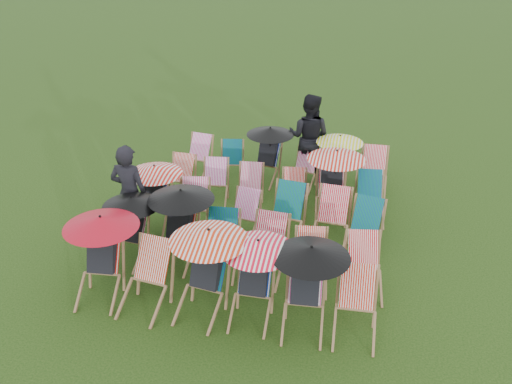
% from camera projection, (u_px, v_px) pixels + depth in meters
% --- Properties ---
extents(ground, '(100.00, 100.00, 0.00)m').
position_uv_depth(ground, '(259.00, 239.00, 10.74)').
color(ground, black).
rests_on(ground, ground).
extents(deckchair_0, '(1.18, 1.25, 1.40)m').
position_uv_depth(deckchair_0, '(100.00, 256.00, 8.94)').
color(deckchair_0, olive).
rests_on(deckchair_0, ground).
extents(deckchair_1, '(0.80, 1.03, 1.03)m').
position_uv_depth(deckchair_1, '(145.00, 279.00, 8.77)').
color(deckchair_1, olive).
rests_on(deckchair_1, ground).
extents(deckchair_2, '(1.20, 1.27, 1.42)m').
position_uv_depth(deckchair_2, '(204.00, 271.00, 8.57)').
color(deckchair_2, olive).
rests_on(deckchair_2, ground).
extents(deckchair_3, '(1.11, 1.15, 1.32)m').
position_uv_depth(deckchair_3, '(254.00, 279.00, 8.48)').
color(deckchair_3, olive).
rests_on(deckchair_3, ground).
extents(deckchair_4, '(1.14, 1.20, 1.35)m').
position_uv_depth(deckchair_4, '(306.00, 287.00, 8.27)').
color(deckchair_4, olive).
rests_on(deckchair_4, ground).
extents(deckchair_5, '(0.68, 0.92, 0.97)m').
position_uv_depth(deckchair_5, '(356.00, 308.00, 8.22)').
color(deckchair_5, olive).
rests_on(deckchair_5, ground).
extents(deckchair_6, '(1.01, 1.06, 1.19)m').
position_uv_depth(deckchair_6, '(129.00, 228.00, 9.89)').
color(deckchair_6, olive).
rests_on(deckchair_6, ground).
extents(deckchair_7, '(1.14, 1.20, 1.35)m').
position_uv_depth(deckchair_7, '(178.00, 225.00, 9.81)').
color(deckchair_7, olive).
rests_on(deckchair_7, ground).
extents(deckchair_8, '(0.72, 0.95, 0.99)m').
position_uv_depth(deckchair_8, '(220.00, 245.00, 9.67)').
color(deckchair_8, olive).
rests_on(deckchair_8, ground).
extents(deckchair_9, '(0.74, 0.97, 1.00)m').
position_uv_depth(deckchair_9, '(266.00, 250.00, 9.53)').
color(deckchair_9, olive).
rests_on(deckchair_9, ground).
extents(deckchair_10, '(0.69, 0.89, 0.89)m').
position_uv_depth(deckchair_10, '(311.00, 262.00, 9.31)').
color(deckchair_10, olive).
rests_on(deckchair_10, ground).
extents(deckchair_11, '(0.74, 0.94, 0.93)m').
position_uv_depth(deckchair_11, '(364.00, 268.00, 9.13)').
color(deckchair_11, olive).
rests_on(deckchair_11, ground).
extents(deckchair_12, '(1.06, 1.13, 1.26)m').
position_uv_depth(deckchair_12, '(153.00, 196.00, 10.86)').
color(deckchair_12, olive).
rests_on(deckchair_12, ground).
extents(deckchair_13, '(0.77, 0.96, 0.94)m').
position_uv_depth(deckchair_13, '(194.00, 208.00, 10.83)').
color(deckchair_13, olive).
rests_on(deckchair_13, ground).
extents(deckchair_14, '(0.67, 0.86, 0.85)m').
position_uv_depth(deckchair_14, '(242.00, 217.00, 10.63)').
color(deckchair_14, olive).
rests_on(deckchair_14, ground).
extents(deckchair_15, '(0.78, 1.01, 1.01)m').
position_uv_depth(deckchair_15, '(285.00, 216.00, 10.51)').
color(deckchair_15, olive).
rests_on(deckchair_15, ground).
extents(deckchair_16, '(0.73, 0.97, 1.00)m').
position_uv_depth(deckchair_16, '(331.00, 220.00, 10.37)').
color(deckchair_16, olive).
rests_on(deckchair_16, ground).
extents(deckchair_17, '(0.79, 0.98, 0.95)m').
position_uv_depth(deckchair_17, '(363.00, 230.00, 10.13)').
color(deckchair_17, olive).
rests_on(deckchair_17, ground).
extents(deckchair_18, '(0.62, 0.84, 0.88)m').
position_uv_depth(deckchair_18, '(179.00, 179.00, 11.98)').
color(deckchair_18, olive).
rests_on(deckchair_18, ground).
extents(deckchair_19, '(0.67, 0.86, 0.86)m').
position_uv_depth(deckchair_19, '(214.00, 183.00, 11.85)').
color(deckchair_19, olive).
rests_on(deckchair_19, ground).
extents(deckchair_20, '(0.62, 0.81, 0.84)m').
position_uv_depth(deckchair_20, '(250.00, 188.00, 11.69)').
color(deckchair_20, olive).
rests_on(deckchair_20, ground).
extents(deckchair_21, '(0.64, 0.82, 0.82)m').
position_uv_depth(deckchair_21, '(294.00, 193.00, 11.51)').
color(deckchair_21, olive).
rests_on(deckchair_21, ground).
extents(deckchair_22, '(1.15, 1.23, 1.37)m').
position_uv_depth(deckchair_22, '(333.00, 183.00, 11.23)').
color(deckchair_22, olive).
rests_on(deckchair_22, ground).
extents(deckchair_23, '(0.69, 0.90, 0.91)m').
position_uv_depth(deckchair_23, '(370.00, 199.00, 11.21)').
color(deckchair_23, olive).
rests_on(deckchair_23, ground).
extents(deckchair_24, '(0.70, 0.90, 0.90)m').
position_uv_depth(deckchair_24, '(196.00, 158.00, 12.94)').
color(deckchair_24, olive).
rests_on(deckchair_24, ground).
extents(deckchair_25, '(0.69, 0.86, 0.84)m').
position_uv_depth(deckchair_25, '(232.00, 163.00, 12.76)').
color(deckchair_25, olive).
rests_on(deckchair_25, ground).
extents(deckchair_26, '(1.05, 1.11, 1.24)m').
position_uv_depth(deckchair_26, '(267.00, 154.00, 12.64)').
color(deckchair_26, olive).
rests_on(deckchair_26, ground).
extents(deckchair_27, '(0.67, 0.84, 0.83)m').
position_uv_depth(deckchair_27, '(303.00, 170.00, 12.47)').
color(deckchair_27, olive).
rests_on(deckchair_27, ground).
extents(deckchair_28, '(1.01, 1.05, 1.20)m').
position_uv_depth(deckchair_28, '(336.00, 161.00, 12.33)').
color(deckchair_28, olive).
rests_on(deckchair_28, ground).
extents(deckchair_29, '(0.63, 0.87, 0.94)m').
position_uv_depth(deckchair_29, '(373.00, 172.00, 12.23)').
color(deckchair_29, olive).
rests_on(deckchair_29, ground).
extents(person_left, '(0.72, 0.49, 1.91)m').
position_uv_depth(person_left, '(130.00, 194.00, 10.31)').
color(person_left, black).
rests_on(person_left, ground).
extents(person_rear, '(1.06, 0.88, 1.96)m').
position_uv_depth(person_rear, '(309.00, 136.00, 12.67)').
color(person_rear, black).
rests_on(person_rear, ground).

